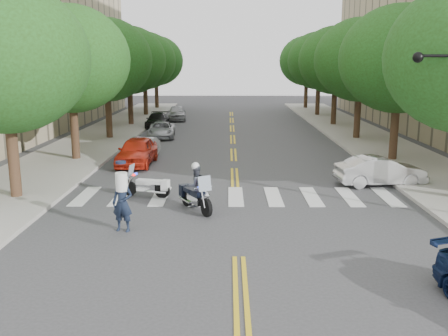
{
  "coord_description": "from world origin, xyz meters",
  "views": [
    {
      "loc": [
        -0.3,
        -13.25,
        5.39
      ],
      "look_at": [
        -0.48,
        6.01,
        1.3
      ],
      "focal_mm": 40.0,
      "sensor_mm": 36.0,
      "label": 1
    }
  ],
  "objects_px": {
    "officer_standing": "(123,203)",
    "motorcycle_police": "(195,189)",
    "convertible": "(380,171)",
    "motorcycle_parked": "(150,186)"
  },
  "relations": [
    {
      "from": "officer_standing",
      "to": "convertible",
      "type": "relative_size",
      "value": 0.47
    },
    {
      "from": "motorcycle_parked",
      "to": "convertible",
      "type": "relative_size",
      "value": 0.51
    },
    {
      "from": "motorcycle_parked",
      "to": "motorcycle_police",
      "type": "bearing_deg",
      "value": -120.08
    },
    {
      "from": "motorcycle_police",
      "to": "officer_standing",
      "type": "bearing_deg",
      "value": 16.44
    },
    {
      "from": "officer_standing",
      "to": "motorcycle_police",
      "type": "bearing_deg",
      "value": 58.95
    },
    {
      "from": "motorcycle_parked",
      "to": "officer_standing",
      "type": "bearing_deg",
      "value": -170.04
    },
    {
      "from": "motorcycle_parked",
      "to": "convertible",
      "type": "distance_m",
      "value": 10.2
    },
    {
      "from": "officer_standing",
      "to": "convertible",
      "type": "distance_m",
      "value": 11.98
    },
    {
      "from": "motorcycle_police",
      "to": "motorcycle_parked",
      "type": "bearing_deg",
      "value": -73.39
    },
    {
      "from": "motorcycle_police",
      "to": "convertible",
      "type": "height_order",
      "value": "motorcycle_police"
    }
  ]
}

